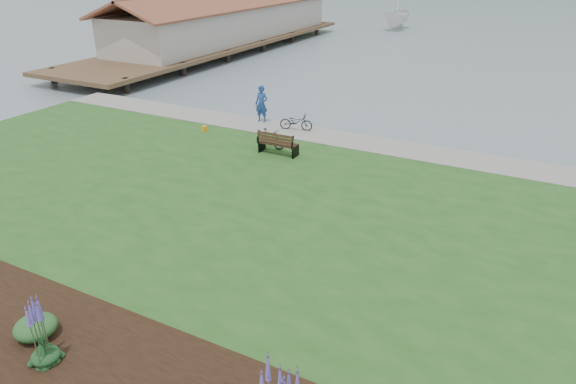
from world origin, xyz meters
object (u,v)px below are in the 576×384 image
at_px(park_bench, 277,143).
at_px(person, 262,101).
at_px(bicycle_a, 296,122).
at_px(sailboat, 396,30).

height_order(park_bench, person, person).
distance_m(park_bench, bicycle_a, 3.54).
distance_m(person, bicycle_a, 2.35).
xyz_separation_m(person, sailboat, (-5.23, 41.21, -1.53)).
xyz_separation_m(park_bench, sailboat, (-8.26, 45.04, -0.93)).
height_order(park_bench, bicycle_a, park_bench).
distance_m(park_bench, person, 4.92).
relative_size(park_bench, person, 0.77).
distance_m(park_bench, sailboat, 45.80).
xyz_separation_m(bicycle_a, sailboat, (-7.44, 41.60, -0.83)).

